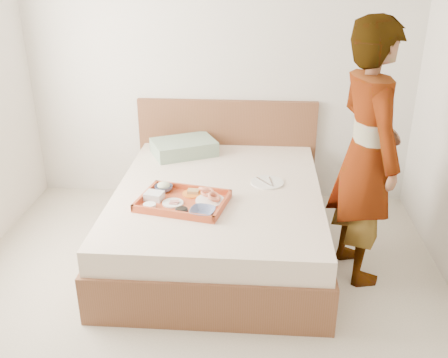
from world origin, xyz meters
The scene contains 16 objects.
ground centered at (0.00, 0.00, 0.00)m, with size 3.50×4.00×0.01m, color beige.
wall_back centered at (0.00, 2.00, 1.30)m, with size 3.50×0.01×2.60m, color silver.
bed centered at (0.07, 1.00, 0.27)m, with size 1.65×2.00×0.53m, color brown.
headboard centered at (0.07, 1.97, 0.47)m, with size 1.65×0.06×0.95m, color brown.
pillow centered at (-0.29, 1.69, 0.59)m, with size 0.53×0.36×0.13m, color #97B091.
tray centered at (-0.16, 0.71, 0.56)m, with size 0.61×0.44×0.06m, color #B83C1E.
prawn_plate centered at (0.04, 0.73, 0.55)m, with size 0.21×0.21×0.01m, color white.
navy_bowl_big centered at (0.00, 0.53, 0.57)m, with size 0.17×0.17×0.04m, color navy.
sauce_dish centered at (-0.14, 0.54, 0.56)m, with size 0.09×0.09×0.03m, color black.
meat_plate centered at (-0.23, 0.68, 0.55)m, with size 0.15×0.15×0.01m, color white.
bread_plate centered at (-0.11, 0.84, 0.55)m, with size 0.15×0.15×0.01m, color orange.
salad_bowl centered at (-0.33, 0.88, 0.57)m, with size 0.13×0.13×0.04m, color navy.
plastic_tub centered at (-0.37, 0.74, 0.57)m, with size 0.13×0.10×0.06m, color silver.
cheese_round centered at (-0.38, 0.60, 0.56)m, with size 0.09×0.09×0.03m, color white.
dinner_plate centered at (0.45, 1.11, 0.54)m, with size 0.26×0.26×0.01m, color white.
person centered at (1.11, 0.77, 0.92)m, with size 0.67×0.44×1.84m, color white.
Camera 1 is at (0.37, -2.48, 2.18)m, focal length 40.43 mm.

